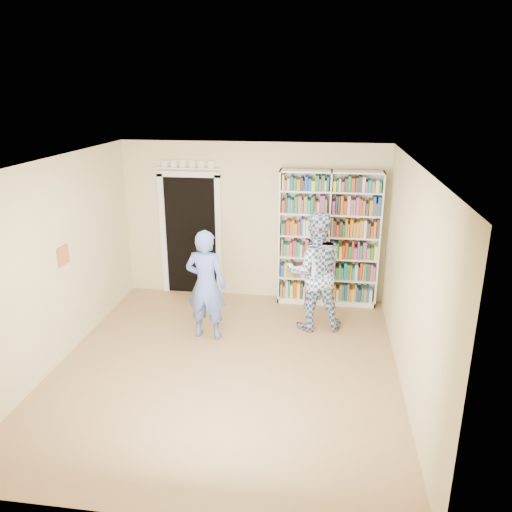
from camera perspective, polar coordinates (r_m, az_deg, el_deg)
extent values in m
plane|color=#A47A4F|center=(6.80, -3.45, -12.58)|extent=(5.00, 5.00, 0.00)
plane|color=white|center=(5.88, -3.96, 10.57)|extent=(5.00, 5.00, 0.00)
plane|color=beige|center=(8.57, -0.34, 3.92)|extent=(4.50, 0.00, 4.50)
plane|color=beige|center=(7.01, -22.03, -0.83)|extent=(0.00, 5.00, 5.00)
plane|color=beige|center=(6.19, 17.22, -2.78)|extent=(0.00, 5.00, 5.00)
cube|color=white|center=(8.38, 8.30, 1.91)|extent=(1.66, 0.31, 2.28)
cube|color=white|center=(8.38, 8.30, 1.91)|extent=(0.03, 0.31, 2.28)
cube|color=black|center=(8.85, -7.42, 2.23)|extent=(0.90, 0.03, 2.10)
cube|color=white|center=(8.98, -10.53, 2.31)|extent=(0.10, 0.06, 2.20)
cube|color=white|center=(8.72, -4.28, 2.09)|extent=(0.10, 0.06, 2.20)
cube|color=white|center=(8.60, -7.76, 9.26)|extent=(1.10, 0.06, 0.10)
cube|color=white|center=(8.57, -7.80, 9.91)|extent=(1.10, 0.08, 0.02)
cube|color=brown|center=(7.15, -21.16, 0.06)|extent=(0.03, 0.25, 0.25)
imported|color=#546CBC|center=(7.25, -5.73, -3.32)|extent=(0.64, 0.46, 1.65)
imported|color=navy|center=(7.53, 6.71, -1.76)|extent=(1.00, 0.84, 1.83)
cube|color=white|center=(7.26, 7.18, -1.31)|extent=(0.20, 0.12, 0.31)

